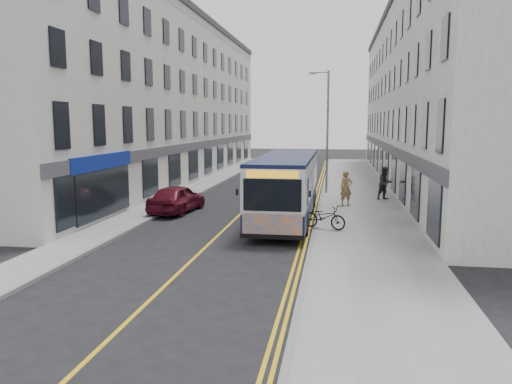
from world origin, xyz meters
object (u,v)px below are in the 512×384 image
(pedestrian_near, at_px, (346,188))
(car_white, at_px, (301,169))
(streetlamp, at_px, (326,128))
(bicycle, at_px, (324,217))
(city_bus, at_px, (286,185))
(car_maroon, at_px, (177,198))
(pedestrian_far, at_px, (385,183))

(pedestrian_near, distance_m, car_white, 15.97)
(streetlamp, xyz_separation_m, bicycle, (0.23, -11.36, -3.74))
(city_bus, height_order, car_maroon, city_bus)
(city_bus, relative_size, pedestrian_far, 5.52)
(streetlamp, distance_m, city_bus, 9.60)
(pedestrian_far, xyz_separation_m, car_maroon, (-11.17, -5.44, -0.35))
(pedestrian_far, height_order, car_maroon, pedestrian_far)
(bicycle, bearing_deg, pedestrian_far, 3.01)
(car_white, relative_size, car_maroon, 0.91)
(streetlamp, bearing_deg, bicycle, -88.84)
(streetlamp, relative_size, pedestrian_near, 4.14)
(city_bus, bearing_deg, pedestrian_far, 51.37)
(city_bus, distance_m, pedestrian_near, 5.07)
(pedestrian_near, height_order, pedestrian_far, pedestrian_far)
(pedestrian_near, xyz_separation_m, car_white, (-3.64, 15.55, -0.43))
(bicycle, xyz_separation_m, pedestrian_far, (3.37, 8.88, 0.46))
(pedestrian_far, xyz_separation_m, car_white, (-5.97, 13.04, -0.44))
(streetlamp, bearing_deg, pedestrian_far, -34.63)
(car_white, height_order, car_maroon, car_maroon)
(city_bus, distance_m, bicycle, 3.16)
(streetlamp, relative_size, car_white, 1.99)
(pedestrian_near, height_order, car_white, pedestrian_near)
(car_white, bearing_deg, pedestrian_far, -60.66)
(bicycle, bearing_deg, pedestrian_near, 14.57)
(pedestrian_near, xyz_separation_m, pedestrian_far, (2.34, 2.50, 0.02))
(streetlamp, relative_size, bicycle, 4.02)
(streetlamp, xyz_separation_m, city_bus, (-1.66, -9.08, -2.66))
(bicycle, xyz_separation_m, car_maroon, (-7.80, 3.43, 0.11))
(car_white, bearing_deg, bicycle, -78.50)
(pedestrian_near, relative_size, car_maroon, 0.44)
(pedestrian_far, relative_size, car_white, 0.49)
(city_bus, relative_size, car_white, 2.70)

